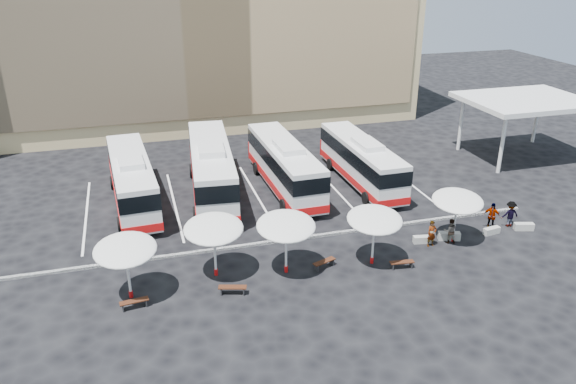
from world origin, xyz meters
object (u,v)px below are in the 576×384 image
object	(u,v)px
sunshade_4	(458,201)
passenger_3	(510,214)
bus_3	(361,160)
wood_bench_3	(402,263)
passenger_2	(491,216)
bus_0	(132,179)
conc_bench_0	(423,239)
sunshade_0	(125,250)
wood_bench_1	(233,288)
sunshade_3	(375,220)
sunshade_2	(286,226)
passenger_1	(450,231)
conc_bench_2	(492,231)
conc_bench_3	(524,227)
passenger_0	(432,234)
bus_2	(284,164)
wood_bench_0	(134,302)
wood_bench_2	(324,262)
sunshade_1	(214,229)
bus_1	(211,167)
conc_bench_1	(449,236)

from	to	relation	value
sunshade_4	passenger_3	bearing A→B (deg)	9.84
bus_3	wood_bench_3	bearing A→B (deg)	-102.87
passenger_2	bus_0	bearing A→B (deg)	-165.83
sunshade_4	conc_bench_0	world-z (taller)	sunshade_4
sunshade_0	wood_bench_3	bearing A→B (deg)	-4.85
wood_bench_1	passenger_2	bearing A→B (deg)	8.98
sunshade_4	sunshade_3	bearing A→B (deg)	-169.76
sunshade_2	passenger_1	bearing A→B (deg)	2.77
bus_0	conc_bench_2	xyz separation A→B (m)	(21.80, -11.04, -1.74)
bus_0	conc_bench_2	bearing A→B (deg)	-30.37
conc_bench_3	passenger_0	bearing A→B (deg)	-177.97
wood_bench_3	bus_2	bearing A→B (deg)	104.12
wood_bench_0	wood_bench_2	xyz separation A→B (m)	(10.55, 1.06, -0.00)
bus_3	sunshade_4	size ratio (longest dim) A/B	2.99
conc_bench_3	passenger_0	xyz separation A→B (m)	(-6.88, -0.24, 0.61)
wood_bench_1	wood_bench_3	size ratio (longest dim) A/B	1.08
sunshade_4	wood_bench_0	distance (m)	19.57
bus_3	sunshade_1	distance (m)	16.63
bus_1	passenger_2	distance (m)	19.59
wood_bench_0	conc_bench_0	bearing A→B (deg)	7.15
wood_bench_1	passenger_1	size ratio (longest dim) A/B	0.95
sunshade_1	passenger_3	distance (m)	19.60
sunshade_4	passenger_1	distance (m)	1.96
bus_2	sunshade_1	xyz separation A→B (m)	(-7.02, -10.83, 0.90)
bus_2	sunshade_2	bearing A→B (deg)	-106.53
bus_1	conc_bench_2	xyz separation A→B (m)	(16.15, -11.20, -1.94)
bus_2	bus_3	bearing A→B (deg)	-6.17
bus_0	wood_bench_0	distance (m)	13.19
sunshade_3	passenger_3	bearing A→B (deg)	10.07
conc_bench_1	conc_bench_2	xyz separation A→B (m)	(3.05, -0.04, -0.04)
wood_bench_2	conc_bench_3	xyz separation A→B (m)	(14.02, 0.88, -0.10)
bus_2	passenger_2	distance (m)	15.04
conc_bench_0	passenger_0	world-z (taller)	passenger_0
bus_2	conc_bench_2	distance (m)	15.32
bus_1	passenger_0	world-z (taller)	bus_1
wood_bench_0	conc_bench_1	xyz separation A→B (m)	(19.20, 2.08, -0.09)
conc_bench_0	conc_bench_3	distance (m)	7.15
wood_bench_2	wood_bench_3	xyz separation A→B (m)	(4.23, -1.28, -0.01)
conc_bench_1	sunshade_0	bearing A→B (deg)	-176.93
wood_bench_1	wood_bench_3	bearing A→B (deg)	-0.53
wood_bench_1	conc_bench_1	bearing A→B (deg)	8.87
wood_bench_3	passenger_0	distance (m)	3.52
conc_bench_1	conc_bench_2	bearing A→B (deg)	-0.81
bus_0	passenger_0	world-z (taller)	bus_0
bus_3	conc_bench_1	distance (m)	10.49
wood_bench_3	passenger_3	size ratio (longest dim) A/B	0.81
bus_0	conc_bench_1	world-z (taller)	bus_0
wood_bench_2	bus_0	bearing A→B (deg)	130.04
wood_bench_0	wood_bench_2	bearing A→B (deg)	5.74
sunshade_3	passenger_2	xyz separation A→B (m)	(9.14, 1.85, -1.87)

